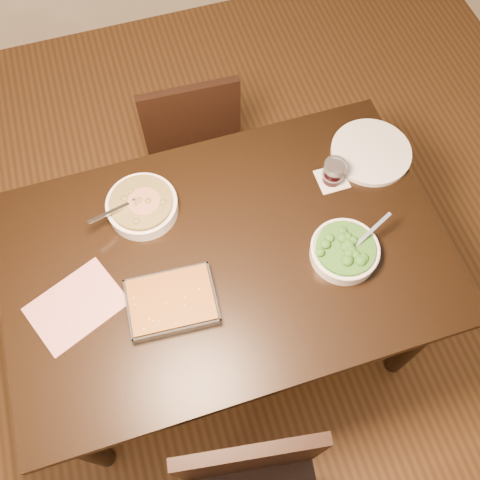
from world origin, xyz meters
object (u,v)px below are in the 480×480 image
Objects in this scene: stew_bowl at (142,206)px; broccoli_bowl at (345,251)px; table at (225,267)px; baking_dish at (172,302)px; wine_tumbler at (334,172)px; dinner_plate at (371,152)px; chair_far at (190,130)px.

stew_bowl reaches higher than broccoli_bowl.
baking_dish is at bearing -150.55° from table.
table is 0.26m from baking_dish.
baking_dish is at bearing -156.37° from wine_tumbler.
dinner_plate is at bearing -1.00° from stew_bowl.
chair_far is (-0.30, 0.85, -0.32)m from broccoli_bowl.
broccoli_bowl is (0.36, -0.11, 0.13)m from table.
broccoli_bowl is 0.96m from chair_far.
chair_far is (-0.37, 0.58, -0.34)m from wine_tumbler.
wine_tumbler is at bearing -160.71° from dinner_plate.
chair_far reaches higher than baking_dish.
table is 16.33× the size of wine_tumbler.
broccoli_bowl reaches higher than baking_dish.
dinner_plate is at bearing 138.92° from chair_far.
stew_bowl is 0.35m from baking_dish.
wine_tumbler reaches higher than chair_far.
broccoli_bowl is 0.56m from baking_dish.
dinner_plate is (0.81, -0.01, -0.02)m from stew_bowl.
baking_dish is 0.69m from wine_tumbler.
stew_bowl is (-0.21, 0.24, 0.13)m from table.
broccoli_bowl is at bearing -125.81° from dinner_plate.
chair_far is (0.06, 0.74, -0.20)m from table.
baking_dish is 0.34× the size of chair_far.
stew_bowl is at bearing 148.48° from broccoli_bowl.
stew_bowl is 0.31× the size of chair_far.
chair_far is at bearing 109.37° from broccoli_bowl.
stew_bowl is 0.67m from broccoli_bowl.
stew_bowl is at bearing 95.78° from baking_dish.
table is 0.34m from stew_bowl.
baking_dish is 0.87m from dinner_plate.
table is 0.77m from chair_far.
table is 5.56× the size of stew_bowl.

